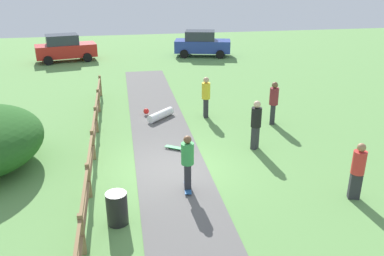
# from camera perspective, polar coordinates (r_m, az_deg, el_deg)

# --- Properties ---
(ground_plane) EXTENTS (60.00, 60.00, 0.00)m
(ground_plane) POSITION_cam_1_polar(r_m,az_deg,el_deg) (13.49, -2.90, -5.95)
(ground_plane) COLOR #60934C
(asphalt_path) EXTENTS (2.40, 28.00, 0.02)m
(asphalt_path) POSITION_cam_1_polar(r_m,az_deg,el_deg) (13.49, -2.91, -5.92)
(asphalt_path) COLOR #605E5B
(asphalt_path) RESTS_ON ground_plane
(wooden_fence) EXTENTS (0.12, 18.12, 1.10)m
(wooden_fence) POSITION_cam_1_polar(r_m,az_deg,el_deg) (13.17, -14.28, -4.14)
(wooden_fence) COLOR olive
(wooden_fence) RESTS_ON ground_plane
(trash_bin) EXTENTS (0.56, 0.56, 0.90)m
(trash_bin) POSITION_cam_1_polar(r_m,az_deg,el_deg) (10.82, -10.66, -11.22)
(trash_bin) COLOR black
(trash_bin) RESTS_ON ground_plane
(skater_riding) EXTENTS (0.42, 0.82, 1.78)m
(skater_riding) POSITION_cam_1_polar(r_m,az_deg,el_deg) (11.83, -0.64, -4.64)
(skater_riding) COLOR #265999
(skater_riding) RESTS_ON asphalt_path
(skater_fallen) EXTENTS (1.39, 1.39, 0.36)m
(skater_fallen) POSITION_cam_1_polar(r_m,az_deg,el_deg) (17.94, -4.66, 1.92)
(skater_fallen) COLOR white
(skater_fallen) RESTS_ON asphalt_path
(skateboard_loose) EXTENTS (0.78, 0.61, 0.08)m
(skateboard_loose) POSITION_cam_1_polar(r_m,az_deg,el_deg) (14.87, -2.42, -2.82)
(skateboard_loose) COLOR #338C4C
(skateboard_loose) RESTS_ON asphalt_path
(bystander_black) EXTENTS (0.54, 0.54, 1.87)m
(bystander_black) POSITION_cam_1_polar(r_m,az_deg,el_deg) (14.80, 9.13, 0.79)
(bystander_black) COLOR #2D2D33
(bystander_black) RESTS_ON ground_plane
(bystander_yellow) EXTENTS (0.41, 0.41, 1.85)m
(bystander_yellow) POSITION_cam_1_polar(r_m,az_deg,el_deg) (17.87, 2.01, 4.72)
(bystander_yellow) COLOR #2D2D33
(bystander_yellow) RESTS_ON ground_plane
(bystander_red) EXTENTS (0.48, 0.48, 1.76)m
(bystander_red) POSITION_cam_1_polar(r_m,az_deg,el_deg) (12.38, 22.62, -5.38)
(bystander_red) COLOR #2D2D33
(bystander_red) RESTS_ON ground_plane
(bystander_maroon) EXTENTS (0.50, 0.50, 1.87)m
(bystander_maroon) POSITION_cam_1_polar(r_m,az_deg,el_deg) (17.40, 11.60, 3.83)
(bystander_maroon) COLOR #2D2D33
(bystander_maroon) RESTS_ON ground_plane
(parked_car_red) EXTENTS (4.46, 2.65, 1.92)m
(parked_car_red) POSITION_cam_1_polar(r_m,az_deg,el_deg) (30.78, -17.68, 10.85)
(parked_car_red) COLOR red
(parked_car_red) RESTS_ON ground_plane
(parked_car_blue) EXTENTS (4.48, 2.73, 1.92)m
(parked_car_blue) POSITION_cam_1_polar(r_m,az_deg,el_deg) (31.18, 1.43, 11.97)
(parked_car_blue) COLOR #283D99
(parked_car_blue) RESTS_ON ground_plane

